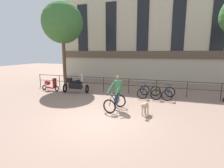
% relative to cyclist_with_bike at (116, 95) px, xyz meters
% --- Properties ---
extents(ground_plane, '(60.00, 60.00, 0.00)m').
position_rel_cyclist_with_bike_xyz_m(ground_plane, '(-0.18, -1.65, -0.76)').
color(ground_plane, '#8E7060').
extents(canal_railing, '(15.05, 0.05, 1.05)m').
position_rel_cyclist_with_bike_xyz_m(canal_railing, '(-0.18, 3.55, -0.05)').
color(canal_railing, '#2D2B28').
rests_on(canal_railing, ground_plane).
extents(building_facade, '(18.00, 0.72, 9.22)m').
position_rel_cyclist_with_bike_xyz_m(building_facade, '(-0.18, 9.34, 3.83)').
color(building_facade, '#BCB299').
rests_on(building_facade, ground_plane).
extents(cyclist_with_bike, '(0.88, 1.28, 1.70)m').
position_rel_cyclist_with_bike_xyz_m(cyclist_with_bike, '(0.00, 0.00, 0.00)').
color(cyclist_with_bike, black).
rests_on(cyclist_with_bike, ground_plane).
extents(dog, '(0.34, 0.87, 0.62)m').
position_rel_cyclist_with_bike_xyz_m(dog, '(1.48, -0.36, -0.33)').
color(dog, tan).
rests_on(dog, ground_plane).
extents(parked_motorcycle, '(1.83, 0.88, 1.35)m').
position_rel_cyclist_with_bike_xyz_m(parked_motorcycle, '(-3.78, 2.55, -0.20)').
color(parked_motorcycle, black).
rests_on(parked_motorcycle, ground_plane).
extents(parked_bicycle_near_lamp, '(0.67, 1.11, 0.86)m').
position_rel_cyclist_with_bike_xyz_m(parked_bicycle_near_lamp, '(0.94, 2.89, -0.41)').
color(parked_bicycle_near_lamp, black).
rests_on(parked_bicycle_near_lamp, ground_plane).
extents(parked_bicycle_mid_left, '(0.77, 1.17, 0.86)m').
position_rel_cyclist_with_bike_xyz_m(parked_bicycle_mid_left, '(1.71, 2.89, -0.41)').
color(parked_bicycle_mid_left, black).
rests_on(parked_bicycle_mid_left, ground_plane).
extents(parked_bicycle_mid_right, '(0.82, 1.20, 0.86)m').
position_rel_cyclist_with_bike_xyz_m(parked_bicycle_mid_right, '(2.47, 2.89, -0.41)').
color(parked_bicycle_mid_right, black).
rests_on(parked_bicycle_mid_right, ground_plane).
extents(parked_scooter, '(1.31, 0.51, 0.96)m').
position_rel_cyclist_with_bike_xyz_m(parked_scooter, '(-5.97, 2.57, -0.30)').
color(parked_scooter, black).
rests_on(parked_scooter, ground_plane).
extents(tree_canalside_left, '(3.37, 3.37, 6.92)m').
position_rel_cyclist_with_bike_xyz_m(tree_canalside_left, '(-6.16, 4.90, 4.45)').
color(tree_canalside_left, brown).
rests_on(tree_canalside_left, ground_plane).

